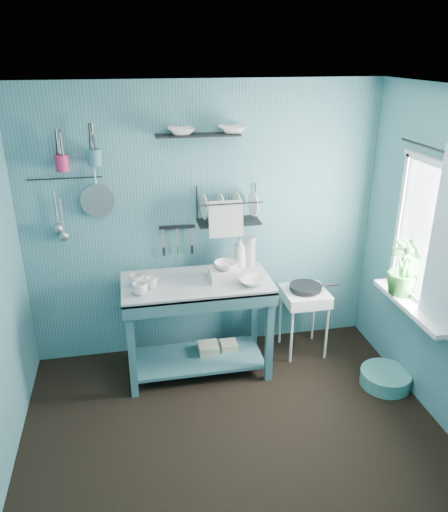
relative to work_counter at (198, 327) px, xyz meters
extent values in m
plane|color=black|center=(0.15, -1.07, -0.45)|extent=(3.20, 3.20, 0.00)
plane|color=silver|center=(0.15, -1.07, 2.05)|extent=(3.20, 3.20, 0.00)
plane|color=teal|center=(0.15, 0.43, 0.80)|extent=(3.20, 0.00, 3.20)
plane|color=teal|center=(0.15, -2.57, 0.80)|extent=(3.20, 0.00, 3.20)
cube|color=#34646E|center=(0.00, 0.00, 0.00)|extent=(1.33, 0.78, 0.90)
imported|color=silver|center=(-0.48, -0.16, 0.50)|extent=(0.12, 0.12, 0.10)
imported|color=silver|center=(-0.38, -0.06, 0.50)|extent=(0.14, 0.14, 0.09)
imported|color=silver|center=(-0.50, 0.00, 0.50)|extent=(0.17, 0.17, 0.10)
cube|color=beige|center=(0.25, -0.02, 0.50)|extent=(0.28, 0.22, 0.10)
imported|color=silver|center=(0.25, -0.02, 0.58)|extent=(0.20, 0.19, 0.06)
imported|color=beige|center=(0.42, 0.20, 0.60)|extent=(0.11, 0.12, 0.30)
cylinder|color=#A2AAB4|center=(0.52, 0.22, 0.59)|extent=(0.09, 0.09, 0.28)
imported|color=silver|center=(0.45, -0.15, 0.48)|extent=(0.22, 0.22, 0.05)
cube|color=white|center=(1.03, 0.12, -0.13)|extent=(0.45, 0.45, 0.64)
cylinder|color=black|center=(1.03, 0.12, 0.23)|extent=(0.30, 0.30, 0.03)
cube|color=black|center=(-0.11, 0.40, 0.80)|extent=(0.32, 0.03, 0.03)
cube|color=black|center=(0.34, 0.30, 1.01)|extent=(0.56, 0.26, 0.32)
cube|color=black|center=(0.08, 0.33, 1.62)|extent=(0.71, 0.20, 0.01)
imported|color=silver|center=(-0.05, 0.33, 1.65)|extent=(0.23, 0.23, 0.06)
imported|color=silver|center=(0.37, 0.33, 1.58)|extent=(0.24, 0.24, 0.06)
cylinder|color=#AE204C|center=(-1.02, 0.35, 1.43)|extent=(0.11, 0.11, 0.13)
cylinder|color=#3A6E79|center=(-0.76, 0.35, 1.46)|extent=(0.11, 0.11, 0.13)
cylinder|color=gray|center=(-0.77, 0.38, 1.09)|extent=(0.28, 0.03, 0.28)
cylinder|color=gray|center=(-1.12, 0.39, 1.04)|extent=(0.01, 0.01, 0.30)
cylinder|color=gray|center=(-1.08, 0.39, 0.97)|extent=(0.01, 0.01, 0.30)
cylinder|color=black|center=(-1.02, 0.40, 1.29)|extent=(0.60, 0.01, 0.01)
plane|color=white|center=(1.73, -0.62, 0.95)|extent=(0.00, 1.10, 1.10)
cube|color=white|center=(1.65, -0.62, 0.36)|extent=(0.16, 0.95, 0.04)
cylinder|color=black|center=(1.69, -0.62, 1.60)|extent=(0.02, 1.05, 0.02)
imported|color=#2E722D|center=(1.65, -0.43, 0.61)|extent=(0.33, 0.33, 0.46)
cube|color=tan|center=(0.10, 0.05, -0.34)|extent=(0.18, 0.18, 0.22)
cube|color=tan|center=(0.30, 0.08, -0.35)|extent=(0.15, 0.15, 0.20)
cylinder|color=teal|center=(1.57, -0.54, -0.38)|extent=(0.43, 0.43, 0.13)
camera|label=1|loc=(-0.52, -3.80, 2.28)|focal=35.00mm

